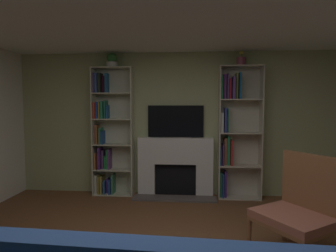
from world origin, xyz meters
The scene contains 8 objects.
wall_back_accent centered at (0.00, 2.78, 1.26)m, with size 5.79×0.06×2.52m, color tan.
fireplace centered at (0.00, 2.65, 0.53)m, with size 1.42×0.48×1.03m.
tv centered at (0.00, 2.72, 1.31)m, with size 0.98×0.06×0.56m, color black.
bookshelf_left centered at (-1.19, 2.65, 1.07)m, with size 0.72×0.27×2.26m.
bookshelf_right centered at (1.01, 2.64, 1.16)m, with size 0.72×0.30×2.26m.
potted_plant centered at (-1.10, 2.60, 2.37)m, with size 0.19×0.19×0.24m.
vase_with_flowers centered at (1.10, 2.60, 2.34)m, with size 0.16×0.16×0.25m.
armchair centered at (1.42, 0.64, 0.53)m, with size 0.90×0.92×1.08m.
Camera 1 is at (0.30, -2.47, 1.61)m, focal length 31.45 mm.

